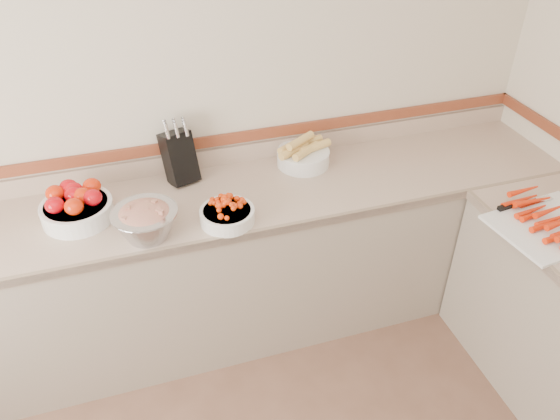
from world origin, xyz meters
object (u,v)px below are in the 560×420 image
object	(u,v)px
knife_block	(179,156)
corn_bowl	(303,154)
cutting_board	(549,222)
cherry_tomato_bowl	(227,213)
tomato_bowl	(76,205)
rhubarb_bowl	(146,221)

from	to	relation	value
knife_block	corn_bowl	bearing A→B (deg)	-3.90
corn_bowl	cutting_board	size ratio (longest dim) A/B	0.57
cherry_tomato_bowl	cutting_board	xyz separation A→B (m)	(1.41, -0.48, -0.03)
knife_block	cherry_tomato_bowl	xyz separation A→B (m)	(0.15, -0.43, -0.09)
tomato_bowl	knife_block	bearing A→B (deg)	20.47
tomato_bowl	cherry_tomato_bowl	xyz separation A→B (m)	(0.66, -0.24, -0.02)
tomato_bowl	rhubarb_bowl	bearing A→B (deg)	-38.71
cherry_tomato_bowl	knife_block	bearing A→B (deg)	108.71
knife_block	cutting_board	world-z (taller)	knife_block
cutting_board	corn_bowl	bearing A→B (deg)	136.11
knife_block	rhubarb_bowl	world-z (taller)	knife_block
tomato_bowl	cherry_tomato_bowl	distance (m)	0.70
knife_block	corn_bowl	xyz separation A→B (m)	(0.66, -0.04, -0.08)
knife_block	tomato_bowl	distance (m)	0.56
knife_block	rhubarb_bowl	bearing A→B (deg)	-117.44
knife_block	rhubarb_bowl	distance (m)	0.49
rhubarb_bowl	tomato_bowl	bearing A→B (deg)	141.29
knife_block	corn_bowl	world-z (taller)	knife_block
knife_block	cutting_board	distance (m)	1.81
corn_bowl	rhubarb_bowl	world-z (taller)	same
cherry_tomato_bowl	corn_bowl	size ratio (longest dim) A/B	0.82
tomato_bowl	cherry_tomato_bowl	size ratio (longest dim) A/B	1.29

